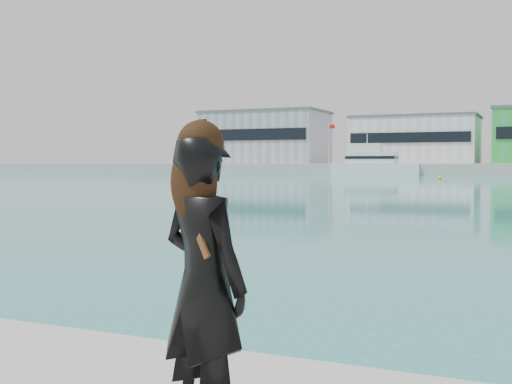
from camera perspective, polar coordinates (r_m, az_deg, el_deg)
warehouse_grey_left at (r=143.30m, az=0.85°, el=4.89°), size 26.52×16.36×11.50m
warehouse_white at (r=133.72m, az=14.00°, el=4.53°), size 24.48×15.35×9.50m
flagpole_left at (r=130.74m, az=6.55°, el=4.54°), size 1.28×0.16×8.00m
motor_yacht at (r=118.53m, az=10.45°, el=2.55°), size 15.92×4.53×7.41m
buoy_far at (r=88.67m, az=15.98°, el=1.11°), size 0.50×0.50×0.50m
woman at (r=3.56m, az=-4.70°, el=-7.34°), size 0.71×0.59×1.76m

